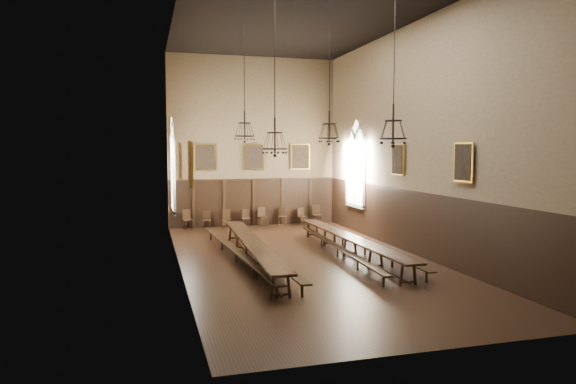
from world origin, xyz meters
name	(u,v)px	position (x,y,z in m)	size (l,w,h in m)	color
floor	(303,260)	(0.00, 0.00, -0.01)	(9.00, 18.00, 0.02)	black
ceiling	(303,13)	(0.00, 0.00, 9.01)	(9.00, 18.00, 0.02)	black
wall_back	(253,142)	(0.00, 9.01, 4.50)	(9.00, 0.02, 9.00)	#7F654E
wall_front	(438,131)	(0.00, -9.01, 4.50)	(9.00, 0.02, 9.00)	#7F654E
wall_left	(177,138)	(-4.51, 0.00, 4.50)	(0.02, 18.00, 9.00)	#7F654E
wall_right	(413,139)	(4.51, 0.00, 4.50)	(0.02, 18.00, 9.00)	#7F654E
wainscot_panelling	(303,227)	(0.00, 0.00, 1.25)	(9.00, 18.00, 2.50)	black
table_left	(252,252)	(-1.91, 0.00, 0.40)	(1.08, 10.33, 0.80)	black
table_right	(350,246)	(1.95, 0.13, 0.39)	(0.81, 9.90, 0.77)	black
bench_left_outer	(236,254)	(-2.49, 0.21, 0.30)	(1.01, 10.41, 0.47)	black
bench_left_inner	(261,253)	(-1.55, 0.26, 0.31)	(0.54, 10.65, 0.48)	black
bench_right_inner	(338,250)	(1.43, 0.11, 0.27)	(0.77, 9.55, 0.43)	black
bench_right_outer	(365,248)	(2.59, 0.15, 0.27)	(0.60, 9.38, 0.42)	black
chair_0	(188,223)	(-3.55, 8.53, 0.30)	(0.54, 0.54, 1.00)	black
chair_1	(207,223)	(-2.59, 8.59, 0.26)	(0.46, 0.46, 0.87)	black
chair_2	(226,222)	(-1.57, 8.50, 0.29)	(0.50, 0.50, 0.95)	black
chair_3	(246,221)	(-0.49, 8.61, 0.27)	(0.41, 0.41, 0.90)	black
chair_4	(263,220)	(0.41, 8.54, 0.30)	(0.54, 0.54, 1.00)	black
chair_5	(282,220)	(1.48, 8.56, 0.30)	(0.55, 0.55, 0.98)	black
chair_6	(302,220)	(2.60, 8.51, 0.27)	(0.49, 0.49, 0.90)	black
chair_7	(317,218)	(3.45, 8.47, 0.31)	(0.48, 0.48, 1.04)	black
chandelier_back_left	(245,128)	(-1.75, 2.20, 4.95)	(0.80, 0.80, 4.50)	black
chandelier_back_right	(329,131)	(1.85, 2.27, 4.86)	(0.92, 0.92, 4.59)	black
chandelier_front_left	(275,137)	(-1.69, -2.53, 4.51)	(0.77, 0.77, 5.00)	black
chandelier_front_right	(393,129)	(2.14, -2.92, 4.76)	(0.89, 0.89, 4.69)	black
portrait_back_0	(205,157)	(-2.60, 8.88, 3.70)	(1.10, 0.12, 1.40)	gold
portrait_back_1	(254,157)	(0.00, 8.88, 3.70)	(1.10, 0.12, 1.40)	gold
portrait_back_2	(300,157)	(2.60, 8.88, 3.70)	(1.10, 0.12, 1.40)	gold
portrait_left_0	(180,161)	(-4.38, 1.00, 3.70)	(0.12, 1.00, 1.30)	gold
portrait_left_1	(190,164)	(-4.38, -3.50, 3.70)	(0.12, 1.00, 1.30)	gold
portrait_right_0	(398,159)	(4.38, 1.00, 3.70)	(0.12, 1.00, 1.30)	gold
portrait_right_1	(463,162)	(4.38, -3.50, 3.70)	(0.12, 1.00, 1.30)	gold
window_right	(356,164)	(4.43, 5.50, 3.40)	(0.20, 2.20, 4.60)	white
window_left	(172,165)	(-4.43, 5.50, 3.40)	(0.20, 2.20, 4.60)	white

